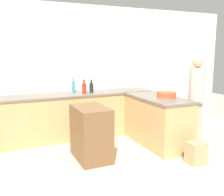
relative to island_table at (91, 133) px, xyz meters
The scene contains 12 objects.
ground_plane 0.88m from the island_table, 84.00° to the right, with size 14.00×14.00×0.00m, color beige.
wall_back 1.80m from the island_table, 87.04° to the left, with size 8.00×0.06×2.70m.
counter_back 1.19m from the island_table, 86.15° to the left, with size 3.29×0.68×0.91m.
counter_peninsula 1.39m from the island_table, ahead, with size 0.69×1.45×0.91m.
island_table is the anchor object (origin of this frame).
mixing_bowl 1.58m from the island_table, ahead, with size 0.35×0.35×0.10m.
dish_soap_bottle 1.43m from the island_table, 85.87° to the left, with size 0.06×0.06×0.32m.
hot_sauce_bottle 1.27m from the island_table, 76.72° to the left, with size 0.08×0.08×0.28m.
vinegar_bottle_clear 1.46m from the island_table, 71.49° to the left, with size 0.07×0.07×0.21m.
wine_bottle_dark 1.35m from the island_table, 69.38° to the left, with size 0.08×0.08×0.27m.
person_at_peninsula 2.14m from the island_table, ahead, with size 0.28×0.28×1.64m.
paper_bag 1.69m from the island_table, 31.08° to the right, with size 0.27×0.23×0.34m.
Camera 1 is at (-1.44, -3.10, 1.73)m, focal length 42.00 mm.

